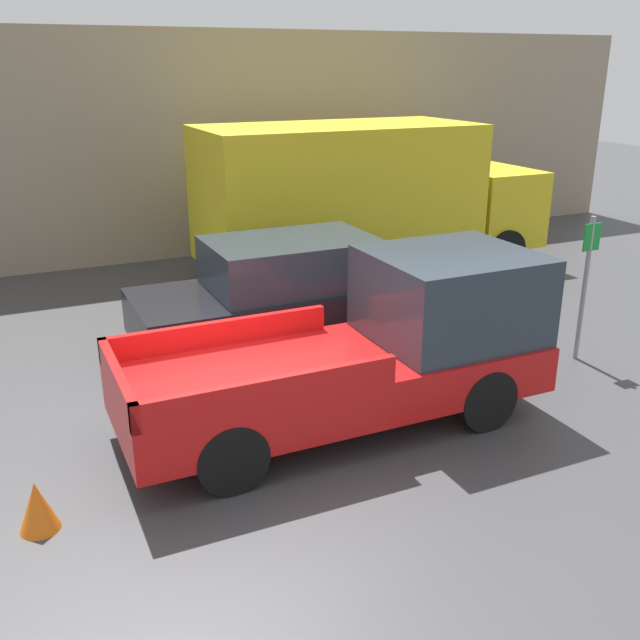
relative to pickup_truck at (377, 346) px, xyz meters
The scene contains 7 objects.
ground_plane 2.01m from the pickup_truck, behind, with size 60.00×60.00×0.00m, color #3D3D3F.
building_wall 9.16m from the pickup_truck, 101.15° to the left, with size 28.00×0.15×4.97m.
pickup_truck is the anchor object (origin of this frame).
car 2.71m from the pickup_truck, 92.28° to the left, with size 4.63×1.94×1.73m.
delivery_truck 6.62m from the pickup_truck, 63.81° to the left, with size 7.33×2.63×3.11m.
parking_sign 3.72m from the pickup_truck, ahead, with size 0.30×0.07×2.20m.
traffic_cone 4.22m from the pickup_truck, behind, with size 0.39×0.39×0.52m.
Camera 1 is at (-2.34, -6.86, 4.26)m, focal length 40.00 mm.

